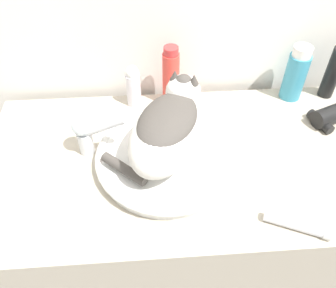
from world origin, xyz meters
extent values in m
cube|color=#B2A893|center=(0.00, 0.31, 0.44)|extent=(1.20, 0.63, 0.88)
cylinder|color=silver|center=(-0.05, 0.30, 0.89)|extent=(0.40, 0.40, 0.03)
torus|color=silver|center=(-0.05, 0.30, 0.91)|extent=(0.42, 0.42, 0.02)
ellipsoid|color=silver|center=(-0.05, 0.30, 1.00)|extent=(0.30, 0.36, 0.16)
ellipsoid|color=#47423D|center=(-0.05, 0.30, 1.04)|extent=(0.24, 0.28, 0.07)
sphere|color=silver|center=(0.00, 0.41, 1.04)|extent=(0.10, 0.10, 0.10)
sphere|color=#47423D|center=(0.00, 0.41, 1.07)|extent=(0.06, 0.06, 0.06)
cone|color=#47423D|center=(0.03, 0.40, 1.09)|extent=(0.03, 0.03, 0.03)
cone|color=#47423D|center=(-0.02, 0.43, 1.09)|extent=(0.03, 0.03, 0.03)
cylinder|color=#47423D|center=(-0.18, 0.24, 0.93)|extent=(0.13, 0.12, 0.03)
cylinder|color=silver|center=(-0.29, 0.36, 0.91)|extent=(0.04, 0.04, 0.08)
cylinder|color=silver|center=(-0.23, 0.35, 0.99)|extent=(0.14, 0.06, 0.10)
sphere|color=silver|center=(-0.29, 0.36, 0.98)|extent=(0.06, 0.06, 0.06)
cylinder|color=silver|center=(-0.15, 0.58, 0.93)|extent=(0.05, 0.05, 0.12)
sphere|color=white|center=(-0.15, 0.58, 1.00)|extent=(0.04, 0.04, 0.04)
cylinder|color=black|center=(0.53, 0.58, 0.97)|extent=(0.05, 0.05, 0.18)
cylinder|color=teal|center=(0.40, 0.58, 0.96)|extent=(0.07, 0.07, 0.16)
cylinder|color=white|center=(0.40, 0.58, 1.06)|extent=(0.06, 0.06, 0.03)
cylinder|color=#DB3D33|center=(-0.02, 0.58, 0.97)|extent=(0.06, 0.06, 0.19)
cylinder|color=red|center=(-0.02, 0.58, 1.08)|extent=(0.05, 0.05, 0.03)
cylinder|color=silver|center=(0.24, 0.06, 0.89)|extent=(0.14, 0.08, 0.03)
cylinder|color=white|center=(0.32, 0.03, 0.89)|extent=(0.03, 0.04, 0.03)
cylinder|color=black|center=(0.50, 0.44, 0.91)|extent=(0.16, 0.11, 0.06)
cylinder|color=black|center=(0.45, 0.42, 0.89)|extent=(0.06, 0.10, 0.03)
camera|label=1|loc=(-0.10, -0.39, 1.66)|focal=38.00mm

